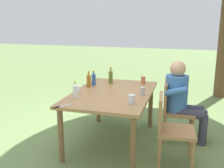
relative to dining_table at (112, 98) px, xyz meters
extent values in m
plane|color=#6B844C|center=(0.00, 0.00, -0.67)|extent=(24.00, 24.00, 0.00)
cube|color=#A37547|center=(0.00, 0.00, 0.06)|extent=(1.58, 1.06, 0.04)
cylinder|color=brown|center=(-0.71, -0.45, -0.31)|extent=(0.07, 0.07, 0.71)
cylinder|color=brown|center=(0.71, -0.45, -0.31)|extent=(0.07, 0.07, 0.71)
cylinder|color=brown|center=(-0.71, 0.45, -0.31)|extent=(0.07, 0.07, 0.71)
cylinder|color=brown|center=(0.71, 0.45, -0.31)|extent=(0.07, 0.07, 0.71)
cube|color=#A37547|center=(-0.36, 0.91, -0.24)|extent=(0.47, 0.47, 0.04)
cube|color=#A37547|center=(-0.34, 0.71, -0.01)|extent=(0.42, 0.07, 0.42)
cylinder|color=#A37547|center=(-0.18, 1.11, -0.46)|extent=(0.04, 0.04, 0.41)
cylinder|color=#A37547|center=(-0.56, 1.09, -0.46)|extent=(0.04, 0.04, 0.41)
cylinder|color=#A37547|center=(-0.15, 0.73, -0.46)|extent=(0.04, 0.04, 0.41)
cylinder|color=#A37547|center=(-0.53, 0.71, -0.46)|extent=(0.04, 0.04, 0.41)
cube|color=#A37547|center=(0.36, 0.91, -0.24)|extent=(0.48, 0.48, 0.04)
cube|color=#A37547|center=(0.37, 0.71, -0.01)|extent=(0.42, 0.08, 0.42)
cylinder|color=#A37547|center=(0.53, 1.12, -0.46)|extent=(0.04, 0.04, 0.41)
cylinder|color=#A37547|center=(0.15, 1.08, -0.46)|extent=(0.04, 0.04, 0.41)
cylinder|color=#A37547|center=(0.56, 0.74, -0.46)|extent=(0.04, 0.04, 0.41)
cylinder|color=#A37547|center=(0.18, 0.71, -0.46)|extent=(0.04, 0.04, 0.41)
cylinder|color=#3D70B2|center=(-0.36, 0.86, 0.04)|extent=(0.32, 0.32, 0.52)
sphere|color=tan|center=(-0.36, 0.86, 0.40)|extent=(0.22, 0.22, 0.22)
cylinder|color=#383847|center=(-0.27, 1.06, -0.22)|extent=(0.14, 0.40, 0.14)
cylinder|color=#383847|center=(-0.27, 1.26, -0.44)|extent=(0.11, 0.11, 0.45)
cylinder|color=#3D70B2|center=(-0.17, 0.86, 0.12)|extent=(0.09, 0.31, 0.16)
cylinder|color=#383847|center=(-0.45, 1.06, -0.22)|extent=(0.14, 0.40, 0.14)
cylinder|color=#383847|center=(-0.45, 1.26, -0.44)|extent=(0.11, 0.11, 0.45)
cylinder|color=#3D70B2|center=(-0.54, 0.86, 0.12)|extent=(0.09, 0.31, 0.16)
cylinder|color=#996019|center=(-0.18, -0.41, 0.18)|extent=(0.06, 0.06, 0.18)
cone|color=#996019|center=(-0.18, -0.41, 0.28)|extent=(0.06, 0.06, 0.03)
cylinder|color=#996019|center=(-0.18, -0.41, 0.30)|extent=(0.03, 0.03, 0.03)
cylinder|color=yellow|center=(-0.18, -0.41, 0.33)|extent=(0.03, 0.03, 0.02)
cylinder|color=#2D56A3|center=(-0.31, -0.38, 0.17)|extent=(0.06, 0.06, 0.17)
cone|color=#2D56A3|center=(-0.31, -0.38, 0.26)|extent=(0.06, 0.06, 0.02)
cylinder|color=#2D56A3|center=(-0.31, -0.38, 0.29)|extent=(0.03, 0.03, 0.02)
cylinder|color=yellow|center=(-0.31, -0.38, 0.31)|extent=(0.03, 0.03, 0.02)
cylinder|color=white|center=(0.38, -0.39, 0.17)|extent=(0.06, 0.06, 0.16)
cone|color=white|center=(0.38, -0.39, 0.26)|extent=(0.06, 0.06, 0.02)
cylinder|color=white|center=(0.38, -0.39, 0.28)|extent=(0.03, 0.03, 0.02)
cylinder|color=yellow|center=(0.38, -0.39, 0.30)|extent=(0.03, 0.03, 0.02)
cylinder|color=#566623|center=(-0.48, -0.16, 0.18)|extent=(0.06, 0.06, 0.19)
cone|color=#566623|center=(-0.48, -0.16, 0.29)|extent=(0.06, 0.06, 0.03)
cylinder|color=#566623|center=(-0.48, -0.16, 0.32)|extent=(0.03, 0.03, 0.03)
cylinder|color=yellow|center=(-0.48, -0.16, 0.34)|extent=(0.03, 0.03, 0.02)
cylinder|color=#BC6B47|center=(-0.61, 0.33, 0.14)|extent=(0.07, 0.07, 0.12)
cylinder|color=silver|center=(0.42, 0.37, 0.14)|extent=(0.08, 0.08, 0.11)
cylinder|color=white|center=(0.13, -0.46, 0.13)|extent=(0.07, 0.07, 0.09)
cylinder|color=#B2B7BC|center=(0.00, 0.43, 0.14)|extent=(0.06, 0.06, 0.10)
cube|color=silver|center=(0.71, -0.38, 0.09)|extent=(0.16, 0.12, 0.01)
cube|color=black|center=(0.80, -0.44, 0.09)|extent=(0.08, 0.06, 0.01)
cube|color=#2D4784|center=(-1.19, -0.35, -0.45)|extent=(0.32, 0.16, 0.44)
cube|color=navy|center=(-1.19, -0.46, -0.53)|extent=(0.23, 0.06, 0.19)
camera|label=1|loc=(3.49, 1.00, 1.12)|focal=43.37mm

